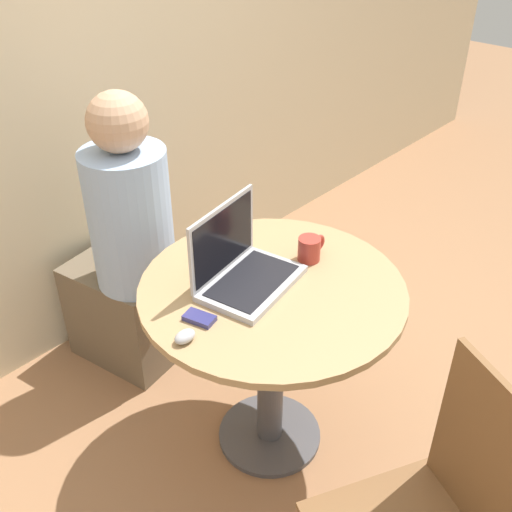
# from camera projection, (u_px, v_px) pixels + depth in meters

# --- Properties ---
(ground_plane) EXTENTS (12.00, 12.00, 0.00)m
(ground_plane) POSITION_uv_depth(u_px,v_px,m) (269.00, 435.00, 2.25)
(ground_plane) COLOR #9E704C
(back_wall) EXTENTS (7.00, 0.05, 2.60)m
(back_wall) POSITION_uv_depth(u_px,v_px,m) (52.00, 31.00, 2.12)
(back_wall) COLOR beige
(back_wall) RESTS_ON ground_plane
(round_table) EXTENTS (0.84, 0.84, 0.70)m
(round_table) POSITION_uv_depth(u_px,v_px,m) (272.00, 325.00, 1.95)
(round_table) COLOR #4C4C51
(round_table) RESTS_ON ground_plane
(laptop) EXTENTS (0.36, 0.27, 0.25)m
(laptop) POSITION_uv_depth(u_px,v_px,m) (242.00, 267.00, 1.85)
(laptop) COLOR #B7B7BC
(laptop) RESTS_ON round_table
(cell_phone) EXTENTS (0.07, 0.10, 0.02)m
(cell_phone) POSITION_uv_depth(u_px,v_px,m) (199.00, 318.00, 1.72)
(cell_phone) COLOR navy
(cell_phone) RESTS_ON round_table
(computer_mouse) EXTENTS (0.07, 0.04, 0.03)m
(computer_mouse) POSITION_uv_depth(u_px,v_px,m) (185.00, 336.00, 1.64)
(computer_mouse) COLOR #B2B2B7
(computer_mouse) RESTS_ON round_table
(coffee_cup) EXTENTS (0.12, 0.07, 0.08)m
(coffee_cup) POSITION_uv_depth(u_px,v_px,m) (310.00, 248.00, 1.97)
(coffee_cup) COLOR #B2382D
(coffee_cup) RESTS_ON round_table
(person_seated) EXTENTS (0.36, 0.50, 1.19)m
(person_seated) POSITION_uv_depth(u_px,v_px,m) (127.00, 260.00, 2.33)
(person_seated) COLOR brown
(person_seated) RESTS_ON ground_plane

